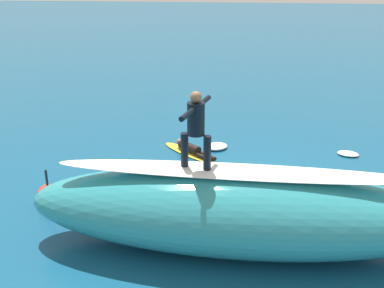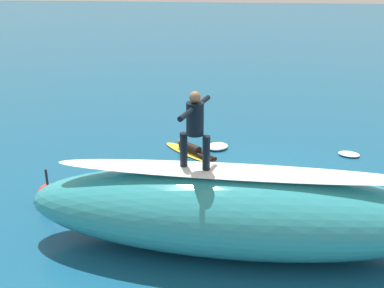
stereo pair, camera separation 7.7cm
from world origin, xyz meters
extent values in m
plane|color=#145175|center=(0.00, 0.00, 0.00)|extent=(120.00, 120.00, 0.00)
ellipsoid|color=teal|center=(0.73, 2.61, 0.86)|extent=(8.58, 2.33, 1.72)
ellipsoid|color=white|center=(0.73, 2.61, 1.76)|extent=(7.28, 0.86, 0.08)
ellipsoid|color=silver|center=(1.54, 2.60, 1.75)|extent=(2.13, 1.05, 0.07)
cylinder|color=black|center=(1.77, 2.54, 2.14)|extent=(0.15, 0.15, 0.71)
cylinder|color=black|center=(1.32, 2.66, 2.14)|extent=(0.15, 0.15, 0.71)
cylinder|color=black|center=(1.54, 2.60, 2.81)|extent=(0.41, 0.41, 0.64)
sphere|color=#936B4C|center=(1.54, 2.60, 3.24)|extent=(0.22, 0.22, 0.22)
cylinder|color=black|center=(1.66, 3.04, 3.03)|extent=(0.24, 0.58, 0.10)
cylinder|color=black|center=(1.43, 2.16, 3.03)|extent=(0.24, 0.58, 0.10)
ellipsoid|color=yellow|center=(2.25, -2.32, 0.03)|extent=(2.04, 1.87, 0.06)
cylinder|color=black|center=(2.25, -2.32, 0.20)|extent=(0.77, 0.72, 0.28)
sphere|color=#936B4C|center=(2.61, -2.63, 0.26)|extent=(0.20, 0.20, 0.20)
cylinder|color=black|center=(1.66, -1.91, 0.12)|extent=(0.57, 0.52, 0.12)
cylinder|color=black|center=(1.77, -1.79, 0.12)|extent=(0.57, 0.52, 0.12)
sphere|color=red|center=(5.27, 1.36, 0.29)|extent=(0.58, 0.58, 0.58)
cylinder|color=#262626|center=(5.27, 1.36, 0.78)|extent=(0.06, 0.06, 0.40)
ellipsoid|color=white|center=(1.44, -2.84, 0.07)|extent=(0.95, 0.93, 0.14)
ellipsoid|color=white|center=(-1.14, 0.35, 0.09)|extent=(0.44, 0.53, 0.17)
ellipsoid|color=white|center=(-2.64, -2.74, 0.05)|extent=(0.74, 0.62, 0.10)
camera|label=1|loc=(0.69, 10.80, 5.57)|focal=42.94mm
camera|label=2|loc=(0.61, 10.79, 5.57)|focal=42.94mm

